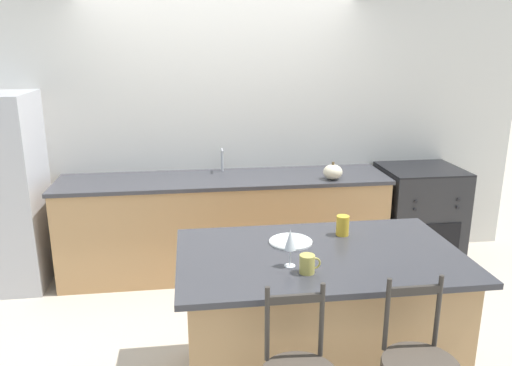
{
  "coord_description": "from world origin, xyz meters",
  "views": [
    {
      "loc": [
        -0.3,
        -4.02,
        2.12
      ],
      "look_at": [
        0.18,
        -0.48,
        1.11
      ],
      "focal_mm": 35.0,
      "sensor_mm": 36.0,
      "label": 1
    }
  ],
  "objects_px": {
    "oven_range": "(418,215)",
    "tumbler_cup": "(343,225)",
    "wine_glass": "(290,241)",
    "pumpkin_decoration": "(333,172)",
    "dinner_plate": "(291,241)",
    "coffee_mug": "(308,264)"
  },
  "relations": [
    {
      "from": "tumbler_cup",
      "to": "coffee_mug",
      "type": "bearing_deg",
      "value": -124.69
    },
    {
      "from": "pumpkin_decoration",
      "to": "coffee_mug",
      "type": "bearing_deg",
      "value": -110.15
    },
    {
      "from": "oven_range",
      "to": "coffee_mug",
      "type": "xyz_separation_m",
      "value": [
        -1.6,
        -1.97,
        0.48
      ]
    },
    {
      "from": "pumpkin_decoration",
      "to": "tumbler_cup",
      "type": "bearing_deg",
      "value": -103.29
    },
    {
      "from": "oven_range",
      "to": "pumpkin_decoration",
      "type": "distance_m",
      "value": 1.09
    },
    {
      "from": "wine_glass",
      "to": "pumpkin_decoration",
      "type": "bearing_deg",
      "value": 66.53
    },
    {
      "from": "tumbler_cup",
      "to": "pumpkin_decoration",
      "type": "bearing_deg",
      "value": 76.71
    },
    {
      "from": "wine_glass",
      "to": "coffee_mug",
      "type": "relative_size",
      "value": 1.82
    },
    {
      "from": "coffee_mug",
      "to": "pumpkin_decoration",
      "type": "xyz_separation_m",
      "value": [
        0.65,
        1.78,
        0.04
      ]
    },
    {
      "from": "oven_range",
      "to": "coffee_mug",
      "type": "relative_size",
      "value": 8.01
    },
    {
      "from": "wine_glass",
      "to": "pumpkin_decoration",
      "type": "xyz_separation_m",
      "value": [
        0.73,
        1.68,
        -0.07
      ]
    },
    {
      "from": "coffee_mug",
      "to": "tumbler_cup",
      "type": "relative_size",
      "value": 0.91
    },
    {
      "from": "oven_range",
      "to": "wine_glass",
      "type": "xyz_separation_m",
      "value": [
        -1.67,
        -1.88,
        0.58
      ]
    },
    {
      "from": "dinner_plate",
      "to": "wine_glass",
      "type": "xyz_separation_m",
      "value": [
        -0.07,
        -0.33,
        0.14
      ]
    },
    {
      "from": "oven_range",
      "to": "wine_glass",
      "type": "height_order",
      "value": "wine_glass"
    },
    {
      "from": "tumbler_cup",
      "to": "oven_range",
      "type": "bearing_deg",
      "value": 49.63
    },
    {
      "from": "wine_glass",
      "to": "tumbler_cup",
      "type": "relative_size",
      "value": 1.65
    },
    {
      "from": "tumbler_cup",
      "to": "wine_glass",
      "type": "bearing_deg",
      "value": -136.08
    },
    {
      "from": "wine_glass",
      "to": "coffee_mug",
      "type": "bearing_deg",
      "value": -50.25
    },
    {
      "from": "oven_range",
      "to": "dinner_plate",
      "type": "distance_m",
      "value": 2.27
    },
    {
      "from": "oven_range",
      "to": "dinner_plate",
      "type": "bearing_deg",
      "value": -136.05
    },
    {
      "from": "oven_range",
      "to": "tumbler_cup",
      "type": "distance_m",
      "value": 1.98
    }
  ]
}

